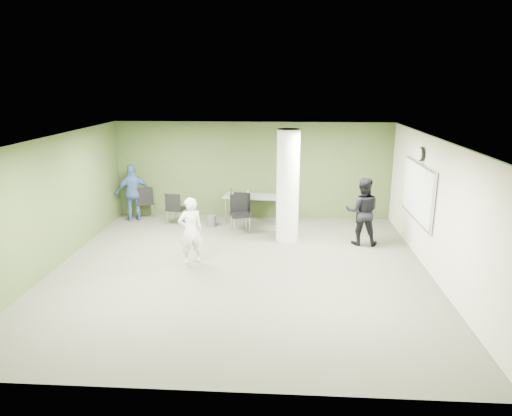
# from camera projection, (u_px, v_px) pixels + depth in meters

# --- Properties ---
(floor) EXTENTS (8.00, 8.00, 0.00)m
(floor) POSITION_uv_depth(u_px,v_px,m) (240.00, 270.00, 9.78)
(floor) COLOR #504F3F
(floor) RESTS_ON ground
(ceiling) EXTENTS (8.00, 8.00, 0.00)m
(ceiling) POSITION_uv_depth(u_px,v_px,m) (239.00, 139.00, 9.04)
(ceiling) COLOR white
(ceiling) RESTS_ON wall_back
(wall_back) EXTENTS (8.00, 2.80, 0.02)m
(wall_back) POSITION_uv_depth(u_px,v_px,m) (253.00, 171.00, 13.26)
(wall_back) COLOR #445729
(wall_back) RESTS_ON floor
(wall_left) EXTENTS (0.02, 8.00, 2.80)m
(wall_left) POSITION_uv_depth(u_px,v_px,m) (52.00, 204.00, 9.65)
(wall_left) COLOR #445729
(wall_left) RESTS_ON floor
(wall_right_cream) EXTENTS (0.02, 8.00, 2.80)m
(wall_right_cream) POSITION_uv_depth(u_px,v_px,m) (437.00, 210.00, 9.17)
(wall_right_cream) COLOR beige
(wall_right_cream) RESTS_ON floor
(column) EXTENTS (0.56, 0.56, 2.80)m
(column) POSITION_uv_depth(u_px,v_px,m) (288.00, 186.00, 11.27)
(column) COLOR silver
(column) RESTS_ON floor
(whiteboard) EXTENTS (0.05, 2.30, 1.30)m
(whiteboard) POSITION_uv_depth(u_px,v_px,m) (417.00, 191.00, 10.30)
(whiteboard) COLOR silver
(whiteboard) RESTS_ON wall_right_cream
(wall_clock) EXTENTS (0.06, 0.32, 0.32)m
(wall_clock) POSITION_uv_depth(u_px,v_px,m) (421.00, 154.00, 10.07)
(wall_clock) COLOR black
(wall_clock) RESTS_ON wall_right_cream
(folding_table) EXTENTS (1.67, 0.84, 1.02)m
(folding_table) POSITION_uv_depth(u_px,v_px,m) (252.00, 197.00, 13.00)
(folding_table) COLOR gray
(folding_table) RESTS_ON floor
(wastebasket) EXTENTS (0.26, 0.26, 0.30)m
(wastebasket) POSITION_uv_depth(u_px,v_px,m) (211.00, 221.00, 12.69)
(wastebasket) COLOR #4C4C4C
(wastebasket) RESTS_ON floor
(chair_back_left) EXTENTS (0.64, 0.64, 0.98)m
(chair_back_left) POSITION_uv_depth(u_px,v_px,m) (145.00, 200.00, 13.25)
(chair_back_left) COLOR black
(chair_back_left) RESTS_ON floor
(chair_back_right) EXTENTS (0.53, 0.53, 0.93)m
(chair_back_right) POSITION_uv_depth(u_px,v_px,m) (175.00, 206.00, 12.68)
(chair_back_right) COLOR black
(chair_back_right) RESTS_ON floor
(chair_table_left) EXTENTS (0.54, 0.54, 0.97)m
(chair_table_left) POSITION_uv_depth(u_px,v_px,m) (241.00, 208.00, 12.42)
(chair_table_left) COLOR black
(chair_table_left) RESTS_ON floor
(chair_table_right) EXTENTS (0.62, 0.62, 0.99)m
(chair_table_right) POSITION_uv_depth(u_px,v_px,m) (240.00, 210.00, 12.15)
(chair_table_right) COLOR black
(chair_table_right) RESTS_ON floor
(woman_white) EXTENTS (0.65, 0.57, 1.50)m
(woman_white) POSITION_uv_depth(u_px,v_px,m) (191.00, 231.00, 9.95)
(woman_white) COLOR white
(woman_white) RESTS_ON floor
(man_black) EXTENTS (0.88, 0.72, 1.68)m
(man_black) POSITION_uv_depth(u_px,v_px,m) (362.00, 211.00, 11.12)
(man_black) COLOR black
(man_black) RESTS_ON floor
(man_blue) EXTENTS (1.04, 0.79, 1.65)m
(man_blue) POSITION_uv_depth(u_px,v_px,m) (133.00, 193.00, 13.04)
(man_blue) COLOR #39598F
(man_blue) RESTS_ON floor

